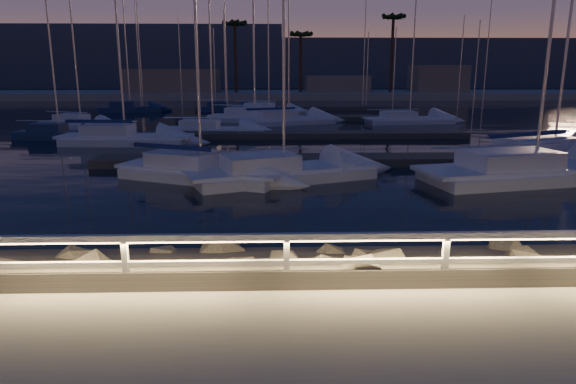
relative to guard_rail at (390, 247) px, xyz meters
name	(u,v)px	position (x,y,z in m)	size (l,w,h in m)	color
ground	(391,286)	(0.07, 0.00, -0.77)	(400.00, 400.00, 0.00)	#A6A196
harbor_water	(302,134)	(0.07, 31.22, -1.74)	(400.00, 440.00, 0.60)	black
guard_rail	(390,247)	(0.00, 0.00, 0.00)	(44.11, 0.12, 1.06)	white
floating_docks	(301,125)	(0.07, 32.50, -1.17)	(22.00, 36.00, 0.40)	#5F584F
far_shore	(287,92)	(-0.06, 74.05, -0.48)	(160.00, 14.00, 5.20)	#A6A196
palm_left	(235,27)	(-7.93, 72.00, 9.36)	(3.00, 3.00, 11.20)	#493222
palm_center	(301,36)	(2.07, 73.00, 8.01)	(3.00, 3.00, 9.70)	#493222
palm_right	(393,21)	(16.07, 72.00, 10.26)	(3.00, 3.00, 12.20)	#493222
distant_hills	(199,66)	(-22.06, 133.69, 3.96)	(230.00, 37.50, 18.00)	#3A4659
sailboat_a	(57,133)	(-16.71, 25.77, -0.97)	(6.30, 2.48, 10.52)	navy
sailboat_b	(197,170)	(-5.43, 12.51, -0.94)	(7.72, 4.96, 12.84)	white
sailboat_c	(279,171)	(-1.95, 12.18, -0.94)	(8.50, 5.16, 14.00)	white
sailboat_d	(529,169)	(8.62, 11.94, -0.90)	(10.56, 5.05, 17.22)	white
sailboat_e	(79,124)	(-17.41, 31.71, -0.95)	(6.87, 3.92, 11.37)	white
sailboat_f	(122,137)	(-11.63, 23.07, -0.92)	(8.34, 3.07, 13.93)	white
sailboat_g	(210,129)	(-6.67, 27.62, -0.97)	(7.52, 2.87, 12.46)	white
sailboat_h	(550,152)	(11.92, 16.46, -0.91)	(10.19, 6.29, 16.74)	white
sailboat_i	(225,108)	(-7.54, 48.12, -0.96)	(6.56, 2.66, 10.92)	navy
sailboat_j	(253,117)	(-4.00, 36.45, -0.92)	(8.55, 4.76, 14.06)	white
sailboat_k	(286,119)	(-1.09, 34.59, -0.94)	(8.54, 4.99, 14.03)	white
sailboat_l	(407,119)	(9.34, 35.02, -0.97)	(8.08, 3.26, 13.30)	white
sailboat_m	(129,108)	(-17.89, 47.59, -0.94)	(7.26, 3.63, 11.99)	navy
sailboat_n	(267,111)	(-2.83, 43.79, -0.94)	(7.99, 4.55, 13.16)	white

